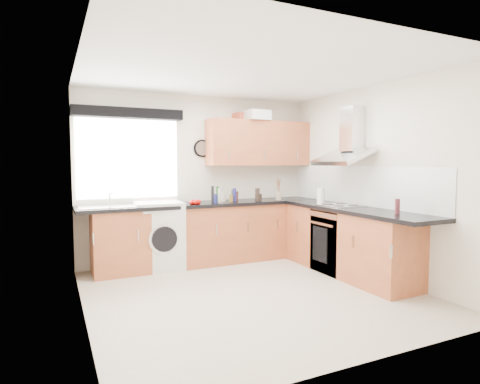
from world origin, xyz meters
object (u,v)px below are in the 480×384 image
extractor_hood (347,142)px  upper_cabinets (259,143)px  oven (339,241)px  washing_machine (159,235)px

extractor_hood → upper_cabinets: bearing=116.1°
oven → extractor_hood: extractor_hood is taller
oven → extractor_hood: (0.10, -0.00, 1.34)m
washing_machine → extractor_hood: bearing=-23.6°
washing_machine → oven: bearing=-24.6°
upper_cabinets → washing_machine: (-1.65, -0.10, -1.33)m
extractor_hood → upper_cabinets: size_ratio=0.46×
oven → washing_machine: (-2.20, 1.22, 0.05)m
extractor_hood → upper_cabinets: upper_cabinets is taller
upper_cabinets → washing_machine: bearing=-176.4°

